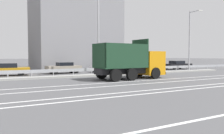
% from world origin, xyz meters
% --- Properties ---
extents(ground_plane, '(320.00, 320.00, 0.00)m').
position_xyz_m(ground_plane, '(0.00, 0.00, 0.00)').
color(ground_plane, '#4C4C4F').
extents(lane_strip_0, '(66.89, 0.16, 0.01)m').
position_xyz_m(lane_strip_0, '(1.62, -3.66, 0.00)').
color(lane_strip_0, silver).
rests_on(lane_strip_0, ground_plane).
extents(lane_strip_1, '(66.89, 0.16, 0.01)m').
position_xyz_m(lane_strip_1, '(1.62, -5.39, 0.00)').
color(lane_strip_1, silver).
rests_on(lane_strip_1, ground_plane).
extents(lane_strip_2, '(66.89, 0.16, 0.01)m').
position_xyz_m(lane_strip_2, '(1.62, -8.06, 0.00)').
color(lane_strip_2, silver).
rests_on(lane_strip_2, ground_plane).
extents(lane_strip_3, '(66.89, 0.16, 0.01)m').
position_xyz_m(lane_strip_3, '(1.62, -9.03, 0.00)').
color(lane_strip_3, silver).
rests_on(lane_strip_3, ground_plane).
extents(median_island, '(36.79, 1.10, 0.18)m').
position_xyz_m(median_island, '(0.00, 2.19, 0.09)').
color(median_island, gray).
rests_on(median_island, ground_plane).
extents(median_guardrail, '(66.89, 0.09, 0.78)m').
position_xyz_m(median_guardrail, '(0.00, 3.32, 0.57)').
color(median_guardrail, '#9EA0A5').
rests_on(median_guardrail, ground_plane).
extents(dump_truck, '(6.94, 3.07, 3.65)m').
position_xyz_m(dump_truck, '(2.50, -1.80, 1.32)').
color(dump_truck, orange).
rests_on(dump_truck, ground_plane).
extents(median_road_sign, '(0.79, 0.16, 2.45)m').
position_xyz_m(median_road_sign, '(7.16, 2.19, 1.31)').
color(median_road_sign, white).
rests_on(median_road_sign, ground_plane).
extents(street_lamp_2, '(0.70, 2.01, 10.51)m').
position_xyz_m(street_lamp_2, '(0.32, 2.09, 5.73)').
color(street_lamp_2, '#ADADB2').
rests_on(street_lamp_2, ground_plane).
extents(street_lamp_3, '(0.70, 1.86, 8.04)m').
position_xyz_m(street_lamp_3, '(13.70, 2.13, 4.46)').
color(street_lamp_3, '#ADADB2').
rests_on(street_lamp_3, ground_plane).
extents(parked_car_3, '(4.87, 2.04, 1.34)m').
position_xyz_m(parked_car_3, '(-8.31, 6.91, 0.69)').
color(parked_car_3, '#B27A14').
rests_on(parked_car_3, ground_plane).
extents(parked_car_4, '(4.22, 2.05, 1.33)m').
position_xyz_m(parked_car_4, '(-1.99, 7.25, 0.69)').
color(parked_car_4, gray).
rests_on(parked_car_4, ground_plane).
extents(parked_car_5, '(4.13, 2.25, 1.18)m').
position_xyz_m(parked_car_5, '(3.59, 7.03, 0.63)').
color(parked_car_5, silver).
rests_on(parked_car_5, ground_plane).
extents(parked_car_6, '(4.37, 2.07, 1.63)m').
position_xyz_m(parked_car_6, '(9.63, 7.42, 0.80)').
color(parked_car_6, black).
rests_on(parked_car_6, ground_plane).
extents(parked_car_7, '(4.77, 1.98, 1.35)m').
position_xyz_m(parked_car_7, '(16.22, 6.94, 0.70)').
color(parked_car_7, black).
rests_on(parked_car_7, ground_plane).
extents(background_building_1, '(11.91, 12.43, 11.88)m').
position_xyz_m(background_building_1, '(1.68, 15.27, 5.94)').
color(background_building_1, gray).
rests_on(background_building_1, ground_plane).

